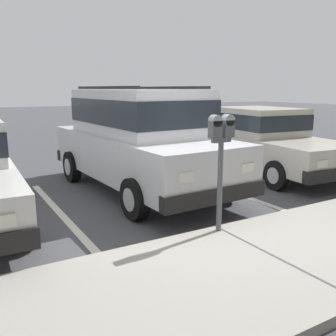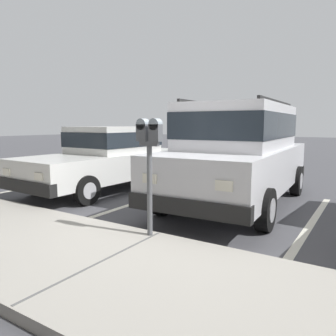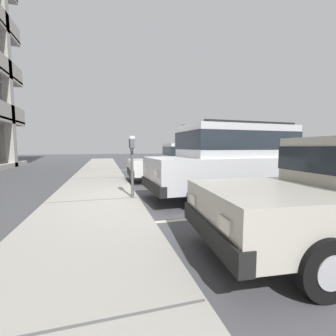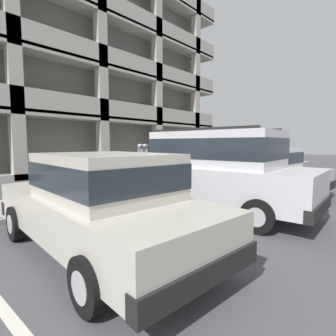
{
  "view_description": "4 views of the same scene",
  "coord_description": "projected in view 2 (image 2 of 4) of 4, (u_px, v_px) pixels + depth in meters",
  "views": [
    {
      "loc": [
        3.05,
        4.12,
        1.99
      ],
      "look_at": [
        0.25,
        -0.67,
        0.81
      ],
      "focal_mm": 40.0,
      "sensor_mm": 36.0,
      "label": 1
    },
    {
      "loc": [
        -2.42,
        3.81,
        1.6
      ],
      "look_at": [
        0.25,
        -0.42,
        0.93
      ],
      "focal_mm": 35.0,
      "sensor_mm": 36.0,
      "label": 2
    },
    {
      "loc": [
        -5.62,
        1.0,
        1.41
      ],
      "look_at": [
        -0.11,
        -0.55,
        0.86
      ],
      "focal_mm": 24.0,
      "sensor_mm": 36.0,
      "label": 3
    },
    {
      "loc": [
        -5.67,
        -5.85,
        1.68
      ],
      "look_at": [
        0.3,
        -0.51,
        0.94
      ],
      "focal_mm": 28.0,
      "sensor_mm": 36.0,
      "label": 4
    }
  ],
  "objects": [
    {
      "name": "ground_plane",
      "position": [
        167.0,
        240.0,
        4.69
      ],
      "size": [
        80.0,
        80.0,
        0.1
      ],
      "color": "#4C4C51"
    },
    {
      "name": "parking_meter_near",
      "position": [
        149.0,
        149.0,
        4.25
      ],
      "size": [
        0.35,
        0.12,
        1.55
      ],
      "color": "#595B60",
      "rests_on": "sidewalk"
    },
    {
      "name": "parking_stall_lines",
      "position": [
        137.0,
        202.0,
        6.72
      ],
      "size": [
        13.21,
        4.8,
        0.01
      ],
      "color": "silver",
      "rests_on": "ground_plane"
    },
    {
      "name": "sidewalk",
      "position": [
        104.0,
        266.0,
        3.59
      ],
      "size": [
        40.0,
        2.2,
        0.12
      ],
      "color": "#ADA89E",
      "rests_on": "ground_plane"
    },
    {
      "name": "dark_hatchback",
      "position": [
        109.0,
        156.0,
        8.07
      ],
      "size": [
        1.95,
        4.54,
        1.54
      ],
      "rotation": [
        0.0,
        0.0,
        -0.03
      ],
      "color": "silver",
      "rests_on": "ground_plane"
    },
    {
      "name": "silver_suv",
      "position": [
        239.0,
        150.0,
        6.51
      ],
      "size": [
        2.17,
        4.86,
        2.03
      ],
      "rotation": [
        0.0,
        0.0,
        0.04
      ],
      "color": "silver",
      "rests_on": "ground_plane"
    }
  ]
}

